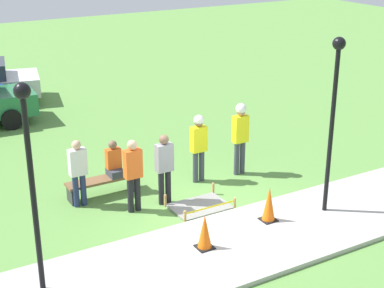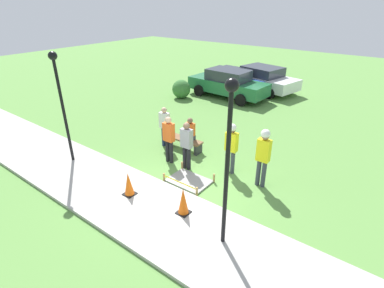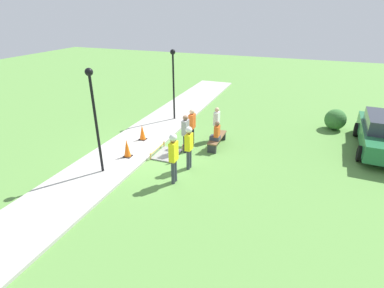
% 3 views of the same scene
% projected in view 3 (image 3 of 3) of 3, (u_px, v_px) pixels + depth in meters
% --- Properties ---
extents(ground_plane, '(60.00, 60.00, 0.00)m').
position_uv_depth(ground_plane, '(155.00, 153.00, 13.30)').
color(ground_plane, '#5B8E42').
extents(sidewalk, '(28.00, 2.61, 0.10)m').
position_uv_depth(sidewalk, '(129.00, 148.00, 13.70)').
color(sidewalk, '#ADAAA3').
rests_on(sidewalk, ground_plane).
extents(wet_concrete_patch, '(1.37, 0.99, 0.30)m').
position_uv_depth(wet_concrete_patch, '(167.00, 154.00, 13.13)').
color(wet_concrete_patch, gray).
rests_on(wet_concrete_patch, ground_plane).
extents(traffic_cone_near_patch, '(0.34, 0.34, 0.73)m').
position_uv_depth(traffic_cone_near_patch, '(142.00, 132.00, 14.29)').
color(traffic_cone_near_patch, black).
rests_on(traffic_cone_near_patch, sidewalk).
extents(traffic_cone_far_patch, '(0.34, 0.34, 0.79)m').
position_uv_depth(traffic_cone_far_patch, '(127.00, 148.00, 12.63)').
color(traffic_cone_far_patch, black).
rests_on(traffic_cone_far_patch, sidewalk).
extents(park_bench, '(1.78, 0.44, 0.45)m').
position_uv_depth(park_bench, '(217.00, 139.00, 13.89)').
color(park_bench, '#2D2D33').
rests_on(park_bench, ground_plane).
extents(person_seated_on_bench, '(0.36, 0.44, 0.89)m').
position_uv_depth(person_seated_on_bench, '(216.00, 133.00, 13.38)').
color(person_seated_on_bench, '#383D47').
rests_on(person_seated_on_bench, park_bench).
extents(worker_supervisor, '(0.40, 0.28, 1.95)m').
position_uv_depth(worker_supervisor, '(174.00, 153.00, 10.62)').
color(worker_supervisor, '#383D47').
rests_on(worker_supervisor, ground_plane).
extents(worker_assistant, '(0.40, 0.26, 1.79)m').
position_uv_depth(worker_assistant, '(189.00, 144.00, 11.63)').
color(worker_assistant, '#383D47').
rests_on(worker_assistant, ground_plane).
extents(bystander_in_orange_shirt, '(0.40, 0.23, 1.75)m').
position_uv_depth(bystander_in_orange_shirt, '(192.00, 125.00, 13.70)').
color(bystander_in_orange_shirt, black).
rests_on(bystander_in_orange_shirt, ground_plane).
extents(bystander_in_gray_shirt, '(0.40, 0.22, 1.64)m').
position_uv_depth(bystander_in_gray_shirt, '(217.00, 122.00, 14.28)').
color(bystander_in_gray_shirt, navy).
rests_on(bystander_in_gray_shirt, ground_plane).
extents(bystander_in_white_shirt, '(0.40, 0.23, 1.73)m').
position_uv_depth(bystander_in_white_shirt, '(185.00, 132.00, 13.03)').
color(bystander_in_white_shirt, black).
rests_on(bystander_in_white_shirt, ground_plane).
extents(lamppost_near, '(0.28, 0.28, 3.97)m').
position_uv_depth(lamppost_near, '(94.00, 107.00, 10.59)').
color(lamppost_near, black).
rests_on(lamppost_near, sidewalk).
extents(lamppost_far, '(0.28, 0.28, 3.82)m').
position_uv_depth(lamppost_far, '(173.00, 75.00, 16.08)').
color(lamppost_far, black).
rests_on(lamppost_far, sidewalk).
extents(parked_car_green, '(4.87, 2.19, 1.65)m').
position_uv_depth(parked_car_green, '(383.00, 133.00, 13.20)').
color(parked_car_green, '#236B3D').
rests_on(parked_car_green, ground_plane).
extents(shrub_rounded_near, '(1.08, 1.08, 1.08)m').
position_uv_depth(shrub_rounded_near, '(335.00, 119.00, 15.71)').
color(shrub_rounded_near, '#387033').
rests_on(shrub_rounded_near, ground_plane).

